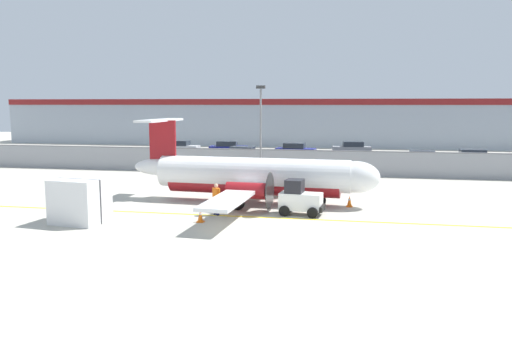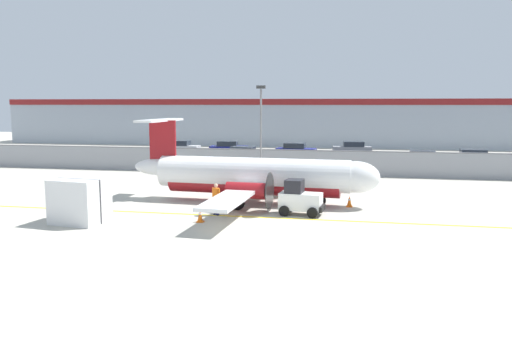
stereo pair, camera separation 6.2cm
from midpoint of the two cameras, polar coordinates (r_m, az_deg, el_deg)
ground_plane at (r=26.04m, az=0.12°, el=-5.35°), size 140.00×140.00×0.01m
perimeter_fence at (r=41.48m, az=4.15°, el=1.06°), size 98.00×0.10×2.10m
parking_lot_strip at (r=52.97m, az=5.55°, el=1.33°), size 98.00×17.00×0.12m
background_building at (r=71.14m, az=6.92°, el=5.50°), size 91.00×8.10×6.50m
commuter_airplane at (r=29.51m, az=0.09°, el=-0.65°), size 15.06×16.07×4.92m
baggage_tug at (r=26.55m, az=4.98°, el=-3.25°), size 2.45×1.62×1.88m
ground_crew_worker at (r=26.43m, az=-4.63°, el=-3.08°), size 0.52×0.46×1.70m
cargo_container at (r=26.18m, az=-19.55°, el=-3.28°), size 2.64×2.29×2.20m
traffic_cone_near_left at (r=30.65m, az=-2.43°, el=-2.79°), size 0.36×0.36×0.64m
traffic_cone_near_right at (r=29.08m, az=10.57°, el=-3.49°), size 0.36×0.36×0.64m
traffic_cone_far_left at (r=25.09m, az=-6.45°, el=-5.18°), size 0.36×0.36×0.64m
traffic_cone_far_right at (r=27.33m, az=-3.92°, el=-4.09°), size 0.36×0.36×0.64m
parked_car_0 at (r=57.45m, az=-8.68°, el=2.60°), size 4.21×2.02×1.58m
parked_car_1 at (r=56.19m, az=-3.24°, el=2.57°), size 4.32×2.26×1.58m
parked_car_2 at (r=48.69m, az=-1.45°, el=1.79°), size 4.33×2.28×1.58m
parked_car_3 at (r=53.54m, az=4.50°, el=2.30°), size 4.31×2.24×1.58m
parked_car_4 at (r=56.45m, az=10.87°, el=2.46°), size 4.35×2.34×1.58m
parked_car_5 at (r=47.27m, az=18.24°, el=1.23°), size 4.38×2.40×1.58m
parked_car_6 at (r=50.05m, az=23.33°, el=1.33°), size 4.28×2.16×1.58m
apron_light_pole at (r=39.49m, az=0.50°, el=5.38°), size 0.70×0.30×7.27m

